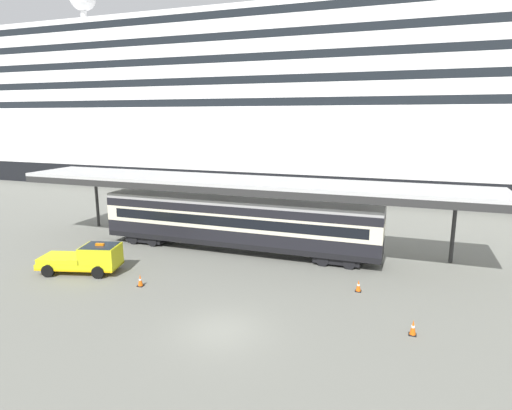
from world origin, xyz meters
TOP-DOWN VIEW (x-y plane):
  - ground_plane at (0.00, 0.00)m, footprint 400.00×400.00m
  - cruise_ship at (2.36, 45.87)m, footprint 171.79×24.68m
  - platform_canopy at (-3.97, 12.14)m, footprint 36.47×5.22m
  - train_carriage at (-3.97, 11.70)m, footprint 21.40×2.81m
  - service_truck at (-11.57, 4.19)m, footprint 5.55×3.31m
  - traffic_cone_near at (8.65, 2.63)m, footprint 0.36×0.36m
  - traffic_cone_mid at (-6.93, 3.35)m, footprint 0.36×0.36m
  - traffic_cone_far at (5.65, 6.99)m, footprint 0.36×0.36m
  - quay_bollard at (-12.60, 6.52)m, footprint 0.48×0.48m

SIDE VIEW (x-z plane):
  - ground_plane at x=0.00m, z-range 0.00..0.00m
  - traffic_cone_far at x=5.65m, z-range -0.01..0.70m
  - traffic_cone_mid at x=-6.93m, z-range -0.01..0.74m
  - traffic_cone_near at x=8.65m, z-range -0.01..0.75m
  - quay_bollard at x=-12.60m, z-range 0.04..1.00m
  - service_truck at x=-11.57m, z-range -0.02..2.00m
  - train_carriage at x=-3.97m, z-range 0.25..4.36m
  - platform_canopy at x=-3.97m, z-range 2.47..7.96m
  - cruise_ship at x=2.36m, z-range -5.82..28.00m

